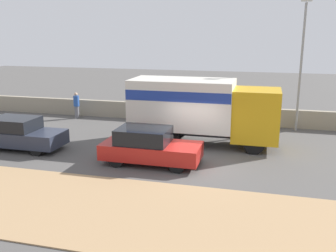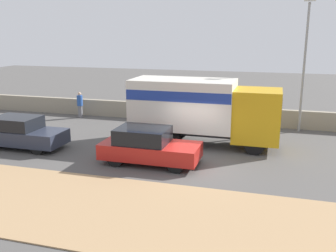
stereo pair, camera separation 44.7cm
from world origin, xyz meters
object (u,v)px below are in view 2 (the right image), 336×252
car_hatchback (148,146)px  box_truck (200,107)px  car_sedan_second (21,133)px  pedestrian (80,105)px  street_lamp (305,57)px

car_hatchback → box_truck: bearing=65.4°
car_hatchback → car_sedan_second: (-6.72, 0.43, -0.01)m
box_truck → car_sedan_second: 8.87m
car_hatchback → car_sedan_second: bearing=176.4°
box_truck → pedestrian: bearing=156.7°
street_lamp → pedestrian: size_ratio=4.28×
box_truck → car_hatchback: size_ratio=1.72×
box_truck → car_hatchback: box_truck is taller
street_lamp → pedestrian: bearing=-178.7°
pedestrian → box_truck: bearing=-23.3°
street_lamp → car_sedan_second: (-13.26, -7.09, -3.47)m
box_truck → street_lamp: bearing=39.5°
street_lamp → car_hatchback: size_ratio=1.73×
car_sedan_second → box_truck: bearing=19.8°
street_lamp → car_hatchback: 10.55m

